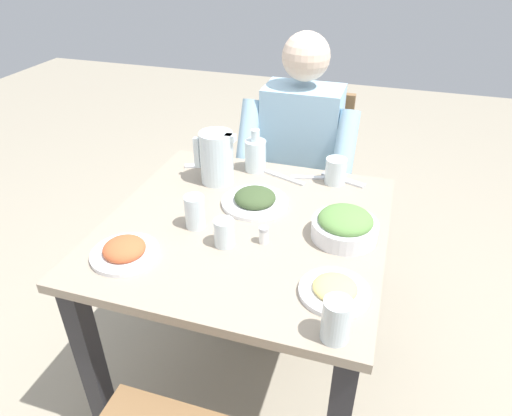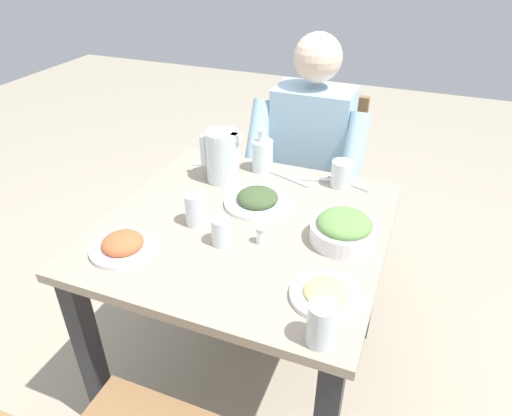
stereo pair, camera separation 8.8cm
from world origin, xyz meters
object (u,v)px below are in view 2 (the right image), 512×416
(plate_dolmas, at_px, (257,199))
(water_glass_center, at_px, (221,231))
(plate_rice_curry, at_px, (123,245))
(water_glass_by_pitcher, at_px, (195,209))
(salad_bowl, at_px, (344,229))
(water_glass_far_left, at_px, (321,324))
(dining_table, at_px, (246,254))
(diner_near, at_px, (305,169))
(water_glass_near_left, at_px, (342,174))
(water_pitcher, at_px, (222,156))
(oil_carafe, at_px, (262,157))
(salt_shaker, at_px, (261,235))
(chair_near, at_px, (315,178))
(plate_fries, at_px, (326,293))

(plate_dolmas, bearing_deg, water_glass_center, 85.90)
(plate_rice_curry, xyz_separation_m, water_glass_by_pitcher, (-0.13, -0.20, 0.04))
(salad_bowl, height_order, water_glass_far_left, water_glass_far_left)
(salad_bowl, relative_size, plate_dolmas, 0.88)
(dining_table, xyz_separation_m, salad_bowl, (-0.31, -0.02, 0.17))
(diner_near, distance_m, water_glass_near_left, 0.31)
(water_pitcher, relative_size, oil_carafe, 1.16)
(water_glass_center, xyz_separation_m, salt_shaker, (-0.11, -0.04, -0.02))
(chair_near, relative_size, plate_fries, 4.84)
(plate_fries, xyz_separation_m, water_glass_near_left, (0.09, -0.59, 0.03))
(plate_dolmas, xyz_separation_m, water_glass_center, (0.02, 0.25, 0.02))
(plate_dolmas, distance_m, water_glass_near_left, 0.33)
(dining_table, distance_m, chair_near, 0.77)
(plate_fries, bearing_deg, oil_carafe, -56.21)
(dining_table, distance_m, water_glass_near_left, 0.45)
(salad_bowl, bearing_deg, plate_fries, 92.94)
(chair_near, height_order, water_glass_near_left, chair_near)
(plate_rice_curry, relative_size, water_glass_by_pitcher, 1.82)
(plate_dolmas, relative_size, oil_carafe, 1.38)
(plate_rice_curry, bearing_deg, water_glass_far_left, 168.75)
(plate_dolmas, relative_size, water_glass_center, 2.65)
(plate_fries, bearing_deg, plate_dolmas, -47.66)
(oil_carafe, bearing_deg, plate_rice_curry, 72.54)
(water_pitcher, height_order, plate_fries, water_pitcher)
(water_glass_far_left, bearing_deg, water_glass_center, -35.17)
(dining_table, relative_size, plate_fries, 4.72)
(plate_dolmas, xyz_separation_m, water_glass_near_left, (-0.23, -0.23, 0.03))
(water_pitcher, relative_size, plate_rice_curry, 0.97)
(water_pitcher, bearing_deg, plate_fries, 137.00)
(plate_fries, relative_size, water_glass_by_pitcher, 1.73)
(water_glass_center, bearing_deg, salad_bowl, -156.49)
(plate_rice_curry, xyz_separation_m, water_glass_center, (-0.25, -0.14, 0.02))
(plate_rice_curry, xyz_separation_m, oil_carafe, (-0.20, -0.62, 0.04))
(water_glass_far_left, xyz_separation_m, salt_shaker, (0.26, -0.30, -0.03))
(plate_dolmas, height_order, water_glass_by_pitcher, water_glass_by_pitcher)
(chair_near, height_order, plate_fries, chair_near)
(dining_table, relative_size, water_glass_center, 10.26)
(diner_near, bearing_deg, chair_near, -90.00)
(dining_table, relative_size, salad_bowl, 4.38)
(water_pitcher, xyz_separation_m, water_glass_far_left, (-0.53, 0.62, -0.04))
(plate_rice_curry, bearing_deg, water_glass_center, -151.73)
(plate_dolmas, xyz_separation_m, oil_carafe, (0.07, -0.24, 0.04))
(dining_table, distance_m, diner_near, 0.57)
(water_glass_center, xyz_separation_m, oil_carafe, (0.06, -0.49, 0.01))
(plate_rice_curry, bearing_deg, plate_dolmas, -125.31)
(plate_fries, bearing_deg, salt_shaker, -33.75)
(plate_fries, bearing_deg, water_glass_near_left, -80.94)
(plate_fries, distance_m, water_glass_far_left, 0.15)
(water_glass_center, bearing_deg, water_glass_far_left, 144.83)
(water_glass_near_left, height_order, oil_carafe, oil_carafe)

